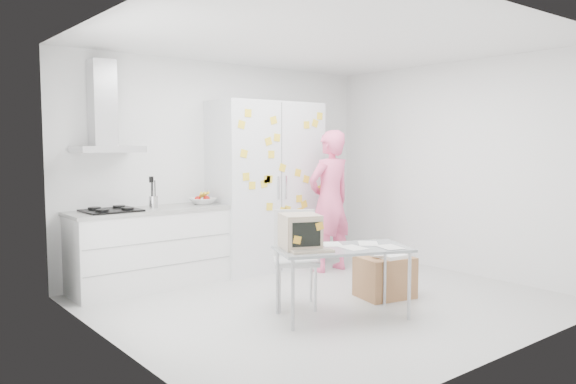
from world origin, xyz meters
TOP-DOWN VIEW (x-y plane):
  - floor at (0.00, 0.00)m, footprint 4.50×4.00m
  - walls at (0.00, 0.72)m, footprint 4.52×4.01m
  - ceiling at (0.00, 0.00)m, footprint 4.50×4.00m
  - counter_run at (-1.20, 1.70)m, footprint 1.84×0.63m
  - range_hood at (-1.65, 1.84)m, footprint 0.70×0.48m
  - tall_cabinet at (0.45, 1.67)m, footprint 1.50×0.68m
  - person at (1.00, 1.04)m, footprint 0.67×0.44m
  - desk at (-0.47, -0.35)m, footprint 1.40×1.06m
  - chair at (-0.34, 0.11)m, footprint 0.61×0.61m
  - cardboard_box at (0.60, -0.27)m, footprint 0.64×0.55m

SIDE VIEW (x-z plane):
  - floor at x=0.00m, z-range -0.02..0.00m
  - cardboard_box at x=0.60m, z-range -0.01..0.47m
  - counter_run at x=-1.20m, z-range -0.17..1.11m
  - chair at x=-0.34m, z-range 0.06..1.04m
  - desk at x=-0.47m, z-range 0.26..1.26m
  - person at x=1.00m, z-range 0.00..1.83m
  - tall_cabinet at x=0.45m, z-range 0.00..2.20m
  - walls at x=0.00m, z-range 0.00..2.70m
  - range_hood at x=-1.65m, z-range 1.45..2.46m
  - ceiling at x=0.00m, z-range 2.69..2.71m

